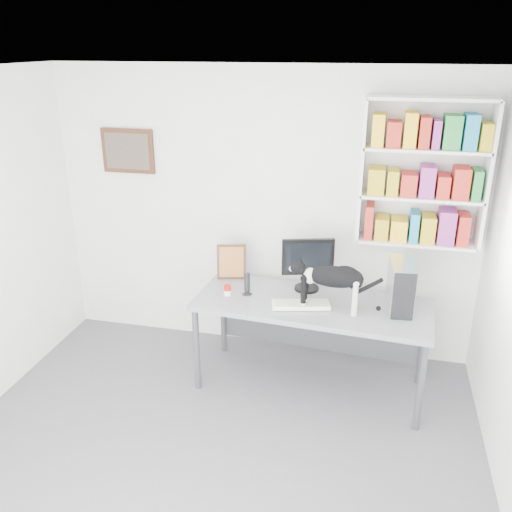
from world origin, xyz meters
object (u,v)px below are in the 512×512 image
leaning_print (232,261)px  cat (332,288)px  bookshelf (423,173)px  soup_can (227,290)px  pc_tower (401,286)px  keyboard (301,304)px  speaker (247,283)px  desk (310,345)px  monitor (308,264)px

leaning_print → cat: size_ratio=0.50×
bookshelf → soup_can: (-1.55, -0.55, -0.98)m
pc_tower → cat: bearing=-168.2°
pc_tower → cat: (-0.54, -0.17, 0.00)m
keyboard → pc_tower: size_ratio=1.17×
bookshelf → leaning_print: bookshelf is taller
keyboard → pc_tower: pc_tower is taller
bookshelf → leaning_print: 1.84m
speaker → cat: (0.74, -0.15, 0.10)m
desk → bookshelf: bearing=37.4°
desk → soup_can: (-0.73, -0.02, 0.46)m
desk → cat: (0.16, -0.12, 0.62)m
pc_tower → monitor: bearing=160.1°
bookshelf → desk: 1.74m
keyboard → pc_tower: (0.79, 0.14, 0.18)m
bookshelf → keyboard: bookshelf is taller
bookshelf → desk: (-0.81, -0.53, -1.44)m
leaning_print → pc_tower: bearing=-24.9°
pc_tower → speaker: 1.28m
bookshelf → speaker: 1.74m
soup_can → monitor: bearing=22.9°
desk → speaker: bearing=-178.9°
desk → soup_can: 0.87m
pc_tower → soup_can: size_ratio=4.46×
leaning_print → soup_can: size_ratio=3.63×
monitor → leaning_print: monitor is taller
pc_tower → speaker: size_ratio=1.98×
leaning_print → cat: cat is taller
monitor → leaning_print: size_ratio=1.47×
monitor → cat: monitor is taller
desk → leaning_print: 1.05m
monitor → cat: 0.45m
desk → speaker: speaker is taller
keyboard → cat: bearing=-19.4°
soup_can → cat: 0.92m
keyboard → speaker: 0.51m
leaning_print → soup_can: bearing=-93.8°
soup_can → desk: bearing=1.9°
desk → cat: bearing=-31.4°
bookshelf → monitor: (-0.90, -0.28, -0.79)m
pc_tower → soup_can: bearing=177.4°
cat → leaning_print: bearing=154.4°
desk → keyboard: keyboard is taller
monitor → pc_tower: (0.79, -0.20, -0.04)m
leaning_print → cat: 1.07m
bookshelf → cat: bookshelf is taller
speaker → soup_can: size_ratio=2.25×
pc_tower → cat: size_ratio=0.61×
monitor → pc_tower: 0.81m
desk → keyboard: size_ratio=4.15×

